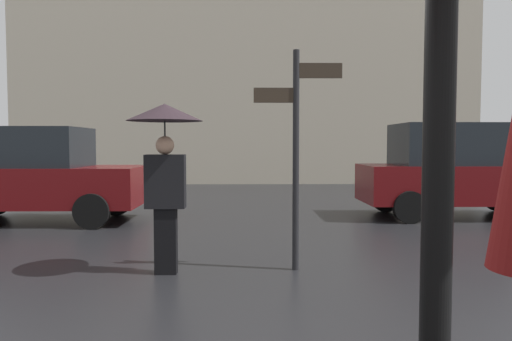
# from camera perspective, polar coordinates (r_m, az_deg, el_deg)

# --- Properties ---
(pedestrian_with_umbrella) EXTENTS (0.90, 0.90, 2.04)m
(pedestrian_with_umbrella) POSITION_cam_1_polar(r_m,az_deg,el_deg) (5.84, -10.73, 2.86)
(pedestrian_with_umbrella) COLOR black
(pedestrian_with_umbrella) RESTS_ON ground
(parked_car_left) EXTENTS (4.08, 1.82, 2.00)m
(parked_car_left) POSITION_cam_1_polar(r_m,az_deg,el_deg) (11.13, 22.52, -0.02)
(parked_car_left) COLOR #590C0F
(parked_car_left) RESTS_ON ground
(parked_car_right) EXTENTS (4.10, 1.91, 1.90)m
(parked_car_right) POSITION_cam_1_polar(r_m,az_deg,el_deg) (10.62, -24.75, -0.40)
(parked_car_right) COLOR #590C0F
(parked_car_right) RESTS_ON ground
(street_signpost) EXTENTS (1.08, 0.08, 2.71)m
(street_signpost) POSITION_cam_1_polar(r_m,az_deg,el_deg) (5.94, 4.81, 3.99)
(street_signpost) COLOR black
(street_signpost) RESTS_ON ground
(building_block) EXTENTS (18.32, 2.64, 12.57)m
(building_block) POSITION_cam_1_polar(r_m,az_deg,el_deg) (20.60, -1.12, 16.38)
(building_block) COLOR #B2A893
(building_block) RESTS_ON ground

